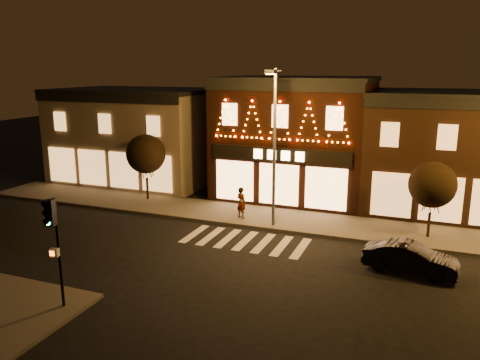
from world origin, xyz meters
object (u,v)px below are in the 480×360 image
Objects in this scene: traffic_signal_near at (54,232)px; streetlamp_mid at (274,136)px; dark_sedan at (410,258)px; pedestrian at (241,203)px.

streetlamp_mid is (4.57, 11.81, 2.15)m from traffic_signal_near.
traffic_signal_near reaches higher than dark_sedan.
streetlamp_mid reaches higher than dark_sedan.
pedestrian is (-9.68, 4.19, 0.43)m from dark_sedan.
pedestrian reaches higher than dark_sedan.
pedestrian is (-2.21, 0.84, -4.18)m from streetlamp_mid.
streetlamp_mid reaches higher than pedestrian.
streetlamp_mid is at bearing -176.64° from pedestrian.
traffic_signal_near is at bearing 131.87° from dark_sedan.
pedestrian is at bearing 68.35° from traffic_signal_near.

